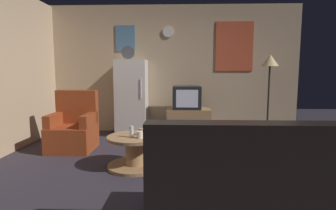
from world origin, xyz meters
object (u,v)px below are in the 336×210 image
armchair (74,129)px  mug_ceramic_white (140,135)px  book_stack (226,134)px  fridge (132,97)px  mug_ceramic_tan (141,132)px  tv_stand (188,122)px  wine_glass (132,132)px  standing_lamp (270,67)px  crt_tv (187,97)px  coffee_table (134,152)px  couch (254,192)px

armchair → mug_ceramic_white: bearing=-37.4°
mug_ceramic_white → book_stack: 2.39m
fridge → mug_ceramic_tan: (0.44, -1.87, -0.28)m
tv_stand → wine_glass: size_ratio=5.60×
mug_ceramic_white → mug_ceramic_tan: (-0.00, 0.18, 0.00)m
wine_glass → mug_ceramic_tan: size_ratio=1.67×
fridge → mug_ceramic_white: 2.11m
standing_lamp → mug_ceramic_white: standing_lamp is taller
standing_lamp → armchair: standing_lamp is taller
crt_tv → coffee_table: size_ratio=0.75×
fridge → wine_glass: size_ratio=11.80×
crt_tv → coffee_table: bearing=-112.5°
tv_stand → armchair: size_ratio=0.87×
couch → crt_tv: bearing=97.9°
fridge → crt_tv: bearing=-6.6°
tv_stand → crt_tv: (-0.04, -0.00, 0.49)m
armchair → wine_glass: bearing=-38.9°
couch → book_stack: size_ratio=7.82×
couch → coffee_table: bearing=130.5°
mug_ceramic_tan → couch: (1.10, -1.45, -0.16)m
coffee_table → mug_ceramic_tan: (0.09, 0.06, 0.26)m
mug_ceramic_white → couch: 1.69m
fridge → wine_glass: bearing=-80.8°
tv_stand → coffee_table: size_ratio=1.17×
wine_glass → book_stack: size_ratio=0.69×
tv_stand → armchair: 2.16m
crt_tv → coffee_table: 2.03m
fridge → standing_lamp: bearing=-4.6°
standing_lamp → wine_glass: size_ratio=10.60×
standing_lamp → armchair: 3.69m
mug_ceramic_tan → book_stack: bearing=49.5°
standing_lamp → book_stack: 1.52m
mug_ceramic_white → couch: size_ratio=0.05×
crt_tv → wine_glass: (-0.77, -1.88, -0.27)m
fridge → couch: (1.53, -3.32, -0.44)m
wine_glass → standing_lamp: bearing=37.6°
fridge → couch: 3.69m
tv_stand → mug_ceramic_tan: bearing=-111.8°
fridge → tv_stand: bearing=-6.3°
coffee_table → book_stack: size_ratio=3.31×
armchair → coffee_table: bearing=-35.9°
standing_lamp → wine_glass: bearing=-142.4°
tv_stand → mug_ceramic_tan: 1.89m
armchair → mug_ceramic_tan: bearing=-31.9°
wine_glass → fridge: bearing=99.2°
wine_glass → book_stack: (1.55, 1.82, -0.45)m
coffee_table → mug_ceramic_white: bearing=-51.9°
mug_ceramic_tan → book_stack: (1.44, 1.69, -0.42)m
fridge → crt_tv: fridge is taller
fridge → coffee_table: 2.03m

